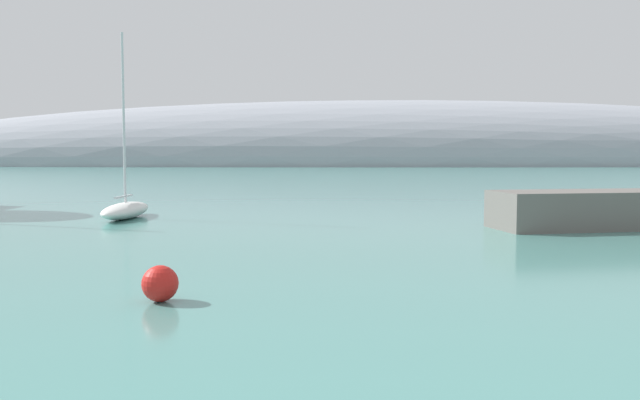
% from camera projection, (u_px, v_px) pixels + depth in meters
% --- Properties ---
extents(distant_ridge, '(349.08, 63.27, 39.55)m').
position_uv_depth(distant_ridge, '(398.00, 165.00, 200.81)').
color(distant_ridge, '#999EA8').
rests_on(distant_ridge, ground).
extents(sailboat_white_near_shore, '(1.98, 6.10, 10.24)m').
position_uv_depth(sailboat_white_near_shore, '(123.00, 209.00, 36.21)').
color(sailboat_white_near_shore, white).
rests_on(sailboat_white_near_shore, water).
extents(mooring_buoy_red, '(0.90, 0.90, 0.90)m').
position_uv_depth(mooring_buoy_red, '(157.00, 284.00, 15.85)').
color(mooring_buoy_red, red).
rests_on(mooring_buoy_red, water).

